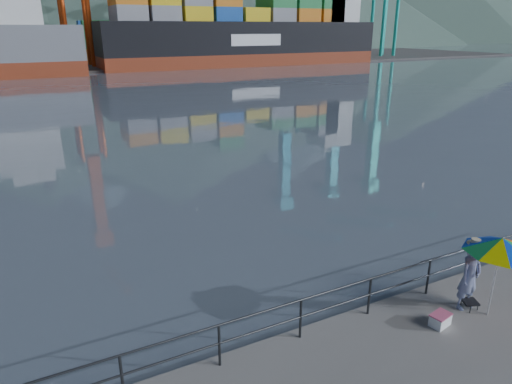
% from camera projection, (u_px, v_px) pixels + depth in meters
% --- Properties ---
extents(harbor_water, '(500.00, 280.00, 0.00)m').
position_uv_depth(harbor_water, '(36.00, 54.00, 118.10)').
color(harbor_water, slate).
rests_on(harbor_water, ground).
extents(far_dock, '(200.00, 40.00, 0.40)m').
position_uv_depth(far_dock, '(101.00, 62.00, 91.51)').
color(far_dock, '#514F4C').
rests_on(far_dock, ground).
extents(guardrail, '(22.00, 0.06, 1.03)m').
position_uv_depth(guardrail, '(336.00, 306.00, 10.78)').
color(guardrail, '#2D3033').
rests_on(guardrail, ground).
extents(container_stacks, '(58.00, 8.40, 7.80)m').
position_uv_depth(container_stacks, '(223.00, 43.00, 102.46)').
color(container_stacks, orange).
rests_on(container_stacks, ground).
extents(fisherman, '(0.67, 0.46, 1.77)m').
position_uv_depth(fisherman, '(470.00, 277.00, 11.35)').
color(fisherman, navy).
rests_on(fisherman, ground).
extents(beach_umbrella, '(1.88, 1.88, 2.11)m').
position_uv_depth(beach_umbrella, '(502.00, 245.00, 10.69)').
color(beach_umbrella, white).
rests_on(beach_umbrella, ground).
extents(folding_stool, '(0.46, 0.46, 0.23)m').
position_uv_depth(folding_stool, '(469.00, 305.00, 11.54)').
color(folding_stool, black).
rests_on(folding_stool, ground).
extents(cooler_bag, '(0.54, 0.41, 0.28)m').
position_uv_depth(cooler_bag, '(440.00, 320.00, 10.89)').
color(cooler_bag, white).
rests_on(cooler_bag, ground).
extents(fishing_rod, '(0.72, 1.59, 1.22)m').
position_uv_depth(fishing_rod, '(431.00, 287.00, 12.55)').
color(fishing_rod, black).
rests_on(fishing_rod, ground).
extents(container_ship, '(53.84, 8.97, 18.10)m').
position_uv_depth(container_ship, '(253.00, 31.00, 86.20)').
color(container_ship, maroon).
rests_on(container_ship, ground).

